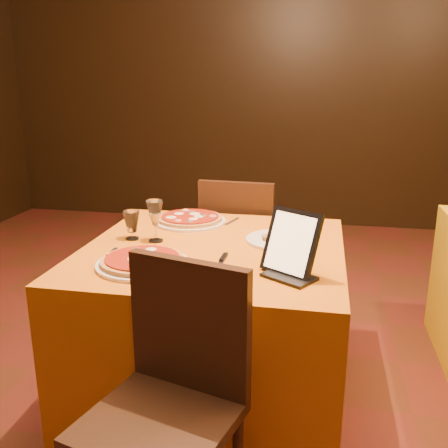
% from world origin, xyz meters
% --- Properties ---
extents(wall_back, '(6.00, 0.01, 2.80)m').
position_xyz_m(wall_back, '(0.00, 3.50, 1.40)').
color(wall_back, black).
rests_on(wall_back, floor).
extents(main_table, '(1.10, 1.10, 0.75)m').
position_xyz_m(main_table, '(-0.15, 0.39, 0.38)').
color(main_table, '#CD6A0D').
rests_on(main_table, floor).
extents(chair_main_near, '(0.45, 0.45, 0.91)m').
position_xyz_m(chair_main_near, '(-0.15, -0.39, 0.46)').
color(chair_main_near, black).
rests_on(chair_main_near, floor).
extents(chair_main_far, '(0.46, 0.46, 0.91)m').
position_xyz_m(chair_main_far, '(-0.15, 1.21, 0.46)').
color(chair_main_far, black).
rests_on(chair_main_far, floor).
extents(pizza_near, '(0.36, 0.36, 0.03)m').
position_xyz_m(pizza_near, '(-0.37, 0.11, 0.77)').
color(pizza_near, white).
rests_on(pizza_near, main_table).
extents(pizza_far, '(0.36, 0.36, 0.03)m').
position_xyz_m(pizza_far, '(-0.34, 0.74, 0.77)').
color(pizza_far, white).
rests_on(pizza_far, main_table).
extents(cutlet_dish, '(0.30, 0.30, 0.03)m').
position_xyz_m(cutlet_dish, '(0.12, 0.52, 0.76)').
color(cutlet_dish, white).
rests_on(cutlet_dish, main_table).
extents(wine_glass, '(0.08, 0.08, 0.19)m').
position_xyz_m(wine_glass, '(-0.42, 0.41, 0.84)').
color(wine_glass, '#FBE08E').
rests_on(wine_glass, main_table).
extents(water_glass, '(0.08, 0.08, 0.13)m').
position_xyz_m(water_glass, '(-0.53, 0.42, 0.81)').
color(water_glass, white).
rests_on(water_glass, main_table).
extents(tablet, '(0.23, 0.20, 0.24)m').
position_xyz_m(tablet, '(0.20, 0.15, 0.87)').
color(tablet, black).
rests_on(tablet, main_table).
extents(knife, '(0.03, 0.25, 0.01)m').
position_xyz_m(knife, '(-0.08, 0.16, 0.75)').
color(knife, '#B7B7BE').
rests_on(knife, main_table).
extents(fork_near, '(0.02, 0.16, 0.01)m').
position_xyz_m(fork_near, '(-0.54, 0.20, 0.75)').
color(fork_near, '#BAB9C1').
rests_on(fork_near, main_table).
extents(fork_far, '(0.06, 0.15, 0.01)m').
position_xyz_m(fork_far, '(-0.14, 0.79, 0.75)').
color(fork_far, silver).
rests_on(fork_far, main_table).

